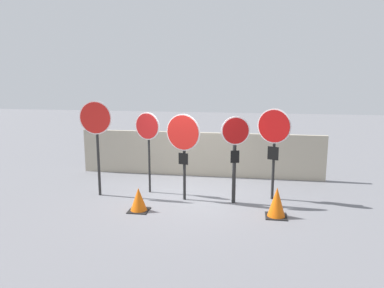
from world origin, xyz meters
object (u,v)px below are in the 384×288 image
object	(u,v)px
stop_sign_2	(183,139)
traffic_cone_0	(277,202)
traffic_cone_1	(139,200)
stop_sign_1	(148,133)
stop_sign_0	(96,127)
stop_sign_4	(274,135)
stop_sign_3	(235,145)

from	to	relation	value
stop_sign_2	traffic_cone_0	bearing A→B (deg)	-1.80
stop_sign_2	traffic_cone_1	distance (m)	1.77
traffic_cone_0	traffic_cone_1	xyz separation A→B (m)	(-3.08, -0.13, -0.06)
stop_sign_1	stop_sign_2	distance (m)	1.10
stop_sign_1	stop_sign_2	xyz separation A→B (m)	(1.00, -0.43, -0.06)
stop_sign_0	stop_sign_4	bearing A→B (deg)	4.62
stop_sign_2	stop_sign_4	xyz separation A→B (m)	(2.15, 0.40, 0.11)
stop_sign_1	traffic_cone_1	bearing A→B (deg)	-67.30
stop_sign_0	stop_sign_3	world-z (taller)	stop_sign_0
traffic_cone_0	stop_sign_4	bearing A→B (deg)	92.48
stop_sign_1	traffic_cone_1	distance (m)	1.87
stop_sign_3	stop_sign_4	xyz separation A→B (m)	(0.91, 0.43, 0.20)
stop_sign_0	traffic_cone_1	bearing A→B (deg)	-34.16
stop_sign_1	traffic_cone_1	size ratio (longest dim) A/B	3.90
stop_sign_1	traffic_cone_1	xyz separation A→B (m)	(0.12, -1.31, -1.32)
stop_sign_1	stop_sign_2	world-z (taller)	stop_sign_2
stop_sign_2	stop_sign_0	bearing A→B (deg)	-162.97
stop_sign_1	traffic_cone_1	world-z (taller)	stop_sign_1
stop_sign_2	traffic_cone_1	xyz separation A→B (m)	(-0.88, -0.88, -1.26)
stop_sign_3	stop_sign_2	bearing A→B (deg)	165.59
stop_sign_2	traffic_cone_0	size ratio (longest dim) A/B	3.20
stop_sign_0	stop_sign_2	size ratio (longest dim) A/B	1.13
traffic_cone_1	stop_sign_2	bearing A→B (deg)	44.88
stop_sign_1	stop_sign_3	distance (m)	2.30
stop_sign_4	traffic_cone_0	xyz separation A→B (m)	(0.05, -1.14, -1.31)
stop_sign_2	traffic_cone_1	world-z (taller)	stop_sign_2
stop_sign_2	traffic_cone_0	xyz separation A→B (m)	(2.20, -0.75, -1.20)
stop_sign_4	traffic_cone_0	distance (m)	1.74
stop_sign_0	stop_sign_4	xyz separation A→B (m)	(4.35, 0.40, -0.15)
stop_sign_0	stop_sign_2	distance (m)	2.21
stop_sign_0	traffic_cone_0	distance (m)	4.69
stop_sign_0	traffic_cone_1	distance (m)	2.19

